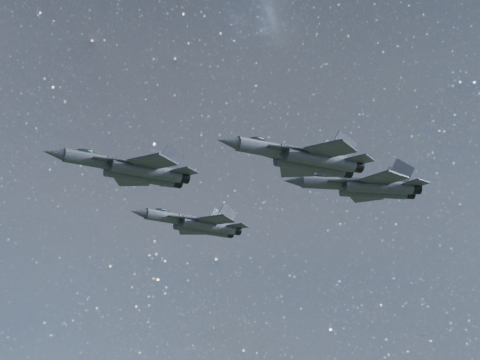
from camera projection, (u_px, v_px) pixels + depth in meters
name	position (u px, v px, depth m)	size (l,w,h in m)	color
jet_lead	(132.00, 169.00, 78.79)	(18.02, 12.80, 4.58)	#32363F
jet_left	(196.00, 224.00, 99.06)	(18.49, 12.95, 4.66)	#32363F
jet_right	(304.00, 158.00, 68.98)	(16.89, 12.03, 4.31)	#32363F
jet_slot	(365.00, 187.00, 87.18)	(18.75, 12.56, 4.74)	#32363F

